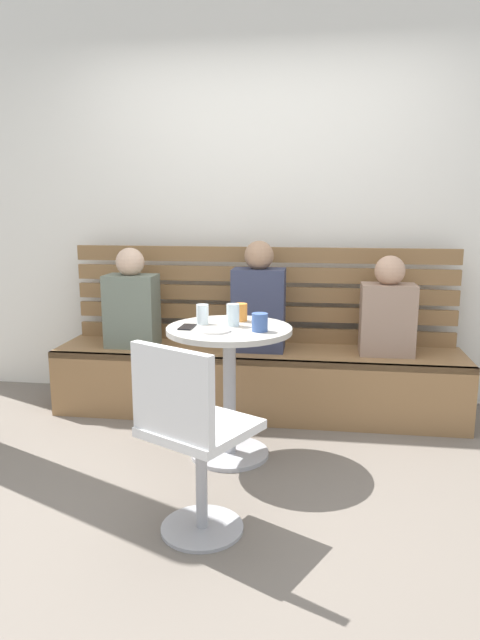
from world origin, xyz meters
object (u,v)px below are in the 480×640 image
(booth_bench, at_px, (257,381))
(cup_mug_blue, at_px, (260,322))
(white_chair, at_px, (191,434))
(person_child_middle, at_px, (132,303))
(cup_glass_tall, at_px, (233,315))
(cafe_table, at_px, (229,367))
(cup_water_clear, at_px, (203,314))
(person_child_left, at_px, (388,311))
(phone_on_table, at_px, (187,327))
(plate_small, at_px, (215,330))
(cup_tumbler_orange, at_px, (241,312))
(person_adult, at_px, (259,302))

(booth_bench, relative_size, cup_mug_blue, 28.42)
(white_chair, relative_size, person_child_middle, 1.27)
(booth_bench, bearing_deg, cup_glass_tall, -95.31)
(cafe_table, distance_m, white_chair, 0.81)
(cup_water_clear, relative_size, cup_mug_blue, 1.16)
(booth_bench, distance_m, white_chair, 1.52)
(cup_glass_tall, bearing_deg, booth_bench, 84.69)
(person_child_left, relative_size, phone_on_table, 4.54)
(cup_mug_blue, bearing_deg, cafe_table, 155.87)
(cup_mug_blue, height_order, plate_small, cup_mug_blue)
(person_child_middle, relative_size, cup_glass_tall, 5.58)
(booth_bench, height_order, cup_tumbler_orange, cup_tumbler_orange)
(white_chair, xyz_separation_m, phone_on_table, (-0.19, 0.76, 0.28))
(person_adult, xyz_separation_m, cup_water_clear, (-0.24, -0.63, 0.03))
(person_child_middle, xyz_separation_m, cup_water_clear, (0.62, -0.62, 0.06))
(person_child_middle, bearing_deg, cup_mug_blue, -38.28)
(cup_mug_blue, bearing_deg, white_chair, -105.64)
(white_chair, xyz_separation_m, person_child_left, (0.94, 1.50, 0.26))
(person_adult, xyz_separation_m, person_child_middle, (-0.86, -0.02, -0.03))
(booth_bench, xyz_separation_m, cup_glass_tall, (-0.06, -0.65, 0.58))
(white_chair, bearing_deg, plate_small, 92.34)
(person_child_left, xyz_separation_m, cup_water_clear, (-1.07, -0.64, 0.07))
(cafe_table, relative_size, person_adult, 1.03)
(cafe_table, xyz_separation_m, white_chair, (-0.03, -0.81, -0.05))
(cup_water_clear, bearing_deg, cup_mug_blue, -21.94)
(plate_small, bearing_deg, cup_water_clear, 120.09)
(person_child_left, distance_m, cup_mug_blue, 1.07)
(cup_mug_blue, xyz_separation_m, plate_small, (-0.23, -0.04, -0.04))
(person_adult, xyz_separation_m, cup_mug_blue, (0.09, -0.77, 0.03))
(plate_small, bearing_deg, cup_tumbler_orange, 71.16)
(white_chair, relative_size, plate_small, 5.00)
(person_child_middle, bearing_deg, person_child_left, 0.88)
(cafe_table, relative_size, cup_water_clear, 6.73)
(cafe_table, xyz_separation_m, cup_glass_tall, (0.01, 0.04, 0.28))
(person_adult, distance_m, cup_tumbler_orange, 0.52)
(cup_glass_tall, bearing_deg, person_adult, 83.88)
(phone_on_table, bearing_deg, person_adult, -111.08)
(person_child_middle, bearing_deg, cafe_table, -40.88)
(cup_tumbler_orange, relative_size, plate_small, 0.59)
(white_chair, bearing_deg, booth_bench, 85.95)
(cafe_table, distance_m, cup_tumbler_orange, 0.32)
(booth_bench, distance_m, cup_glass_tall, 0.87)
(cup_mug_blue, bearing_deg, cup_water_clear, 158.06)
(person_adult, distance_m, person_child_left, 0.83)
(cafe_table, height_order, plate_small, plate_small)
(cup_glass_tall, bearing_deg, cup_water_clear, 173.80)
(white_chair, height_order, person_child_left, person_child_left)
(white_chair, height_order, phone_on_table, white_chair)
(person_adult, xyz_separation_m, person_child_left, (0.83, 0.01, -0.04))
(cafe_table, xyz_separation_m, phone_on_table, (-0.22, -0.05, 0.23))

